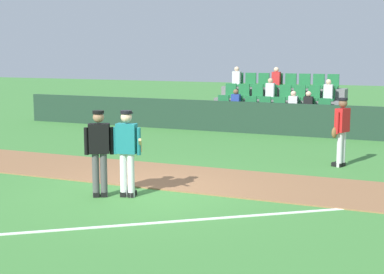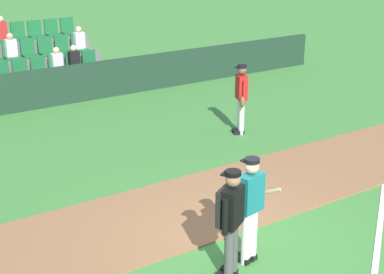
% 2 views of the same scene
% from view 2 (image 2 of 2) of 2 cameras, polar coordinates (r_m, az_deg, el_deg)
% --- Properties ---
extents(ground_plane, '(80.00, 80.00, 0.00)m').
position_cam_2_polar(ground_plane, '(9.79, 4.19, -10.68)').
color(ground_plane, '#42843A').
extents(infield_dirt_path, '(28.00, 2.52, 0.03)m').
position_cam_2_polar(infield_dirt_path, '(10.89, -0.73, -7.10)').
color(infield_dirt_path, '#936642').
rests_on(infield_dirt_path, ground).
extents(foul_line_chalk, '(9.59, 7.37, 0.01)m').
position_cam_2_polar(foul_line_chalk, '(11.37, 18.04, -7.01)').
color(foul_line_chalk, white).
rests_on(foul_line_chalk, ground).
extents(dugout_fence, '(20.00, 0.16, 1.12)m').
position_cam_2_polar(dugout_fence, '(17.18, -14.38, 4.61)').
color(dugout_fence, '#1E3828').
rests_on(dugout_fence, ground).
extents(stadium_bleachers, '(5.00, 2.95, 2.30)m').
position_cam_2_polar(stadium_bleachers, '(18.90, -16.27, 6.05)').
color(stadium_bleachers, slate).
rests_on(stadium_bleachers, ground).
extents(batter_teal_jersey, '(0.73, 0.73, 1.76)m').
position_cam_2_polar(batter_teal_jersey, '(8.97, 5.73, -6.76)').
color(batter_teal_jersey, white).
rests_on(batter_teal_jersey, ground).
extents(umpire_home_plate, '(0.54, 0.45, 1.76)m').
position_cam_2_polar(umpire_home_plate, '(8.52, 3.80, -7.99)').
color(umpire_home_plate, '#4C4C4C').
rests_on(umpire_home_plate, ground).
extents(runner_red_jersey, '(0.41, 0.63, 1.76)m').
position_cam_2_polar(runner_red_jersey, '(14.50, 4.84, 3.96)').
color(runner_red_jersey, silver).
rests_on(runner_red_jersey, ground).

